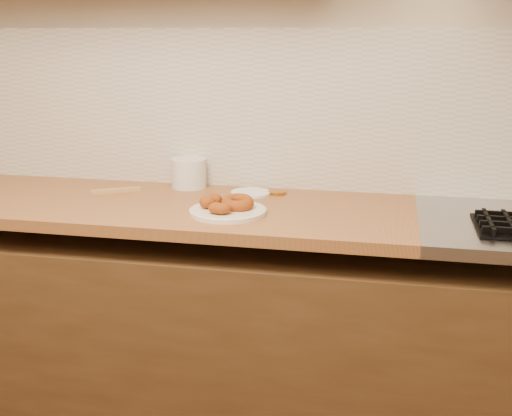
% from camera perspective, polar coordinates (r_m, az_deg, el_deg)
% --- Properties ---
extents(wall_back, '(4.00, 0.02, 2.70)m').
position_cam_1_polar(wall_back, '(2.44, 2.56, 12.21)').
color(wall_back, beige).
rests_on(wall_back, ground).
extents(base_cabinet, '(3.60, 0.60, 0.77)m').
position_cam_1_polar(base_cabinet, '(2.40, 1.05, -11.89)').
color(base_cabinet, '#4D341C').
rests_on(base_cabinet, floor).
extents(butcher_block, '(2.30, 0.62, 0.04)m').
position_cam_1_polar(butcher_block, '(2.42, -14.22, 0.40)').
color(butcher_block, '#9A663E').
rests_on(butcher_block, base_cabinet).
extents(backsplash, '(3.60, 0.02, 0.60)m').
position_cam_1_polar(backsplash, '(2.44, 2.47, 8.67)').
color(backsplash, beige).
rests_on(backsplash, wall_back).
extents(donut_plate, '(0.26, 0.26, 0.01)m').
position_cam_1_polar(donut_plate, '(2.14, -2.51, -0.30)').
color(donut_plate, silver).
rests_on(donut_plate, butcher_block).
extents(ring_donut, '(0.15, 0.15, 0.05)m').
position_cam_1_polar(ring_donut, '(2.15, -1.66, 0.49)').
color(ring_donut, maroon).
rests_on(ring_donut, donut_plate).
extents(fried_dough_chunks, '(0.14, 0.16, 0.04)m').
position_cam_1_polar(fried_dough_chunks, '(2.13, -3.73, 0.36)').
color(fried_dough_chunks, maroon).
rests_on(fried_dough_chunks, donut_plate).
extents(plastic_tub, '(0.16, 0.16, 0.11)m').
position_cam_1_polar(plastic_tub, '(2.50, -5.99, 3.12)').
color(plastic_tub, silver).
rests_on(plastic_tub, butcher_block).
extents(tub_lid, '(0.19, 0.19, 0.01)m').
position_cam_1_polar(tub_lid, '(2.39, -0.47, 1.36)').
color(tub_lid, white).
rests_on(tub_lid, butcher_block).
extents(brass_jar_lid, '(0.08, 0.08, 0.01)m').
position_cam_1_polar(brass_jar_lid, '(2.40, 1.91, 1.40)').
color(brass_jar_lid, '#B2752A').
rests_on(brass_jar_lid, butcher_block).
extents(wooden_utensil, '(0.17, 0.11, 0.01)m').
position_cam_1_polar(wooden_utensil, '(2.48, -12.33, 1.54)').
color(wooden_utensil, '#A68549').
rests_on(wooden_utensil, butcher_block).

